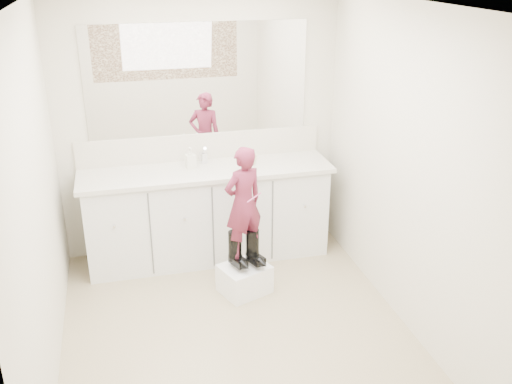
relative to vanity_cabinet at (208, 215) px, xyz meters
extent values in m
plane|color=#948061|center=(0.00, -1.23, -0.42)|extent=(3.00, 3.00, 0.00)
plane|color=white|center=(0.00, -1.23, 1.97)|extent=(3.00, 3.00, 0.00)
plane|color=beige|center=(0.00, 0.27, 0.77)|extent=(2.60, 0.00, 2.60)
plane|color=beige|center=(0.00, -2.73, 0.77)|extent=(2.60, 0.00, 2.60)
plane|color=beige|center=(-1.30, -1.23, 0.78)|extent=(0.00, 3.00, 3.00)
plane|color=beige|center=(1.30, -1.23, 0.78)|extent=(0.00, 3.00, 3.00)
cube|color=silver|center=(0.00, 0.00, 0.00)|extent=(2.20, 0.55, 0.85)
cube|color=beige|center=(0.00, -0.01, 0.45)|extent=(2.28, 0.58, 0.04)
cube|color=beige|center=(0.00, 0.26, 0.59)|extent=(2.28, 0.03, 0.25)
cube|color=white|center=(0.00, 0.26, 1.22)|extent=(2.00, 0.02, 1.00)
cube|color=#472819|center=(0.00, -2.71, 1.22)|extent=(2.00, 0.01, 1.20)
cylinder|color=silver|center=(0.00, 0.15, 0.52)|extent=(0.08, 0.08, 0.10)
imported|color=beige|center=(0.43, 0.00, 0.51)|extent=(0.13, 0.13, 0.10)
imported|color=silver|center=(-0.13, 0.05, 0.56)|extent=(0.10, 0.10, 0.19)
cube|color=white|center=(0.19, -0.71, -0.30)|extent=(0.48, 0.44, 0.25)
imported|color=#AD3556|center=(0.19, -0.69, 0.40)|extent=(0.41, 0.34, 0.95)
cylinder|color=#D35287|center=(0.26, -0.77, 0.47)|extent=(0.13, 0.06, 0.06)
camera|label=1|loc=(-0.74, -4.79, 2.27)|focal=40.00mm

